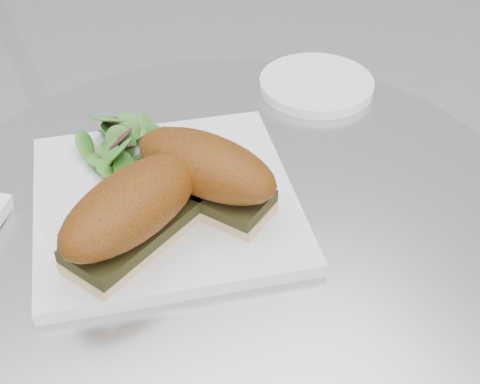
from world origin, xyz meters
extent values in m
cylinder|color=#AAADB1|center=(0.00, 0.00, 0.72)|extent=(0.70, 0.70, 0.02)
cube|color=silver|center=(-0.06, 0.05, 0.74)|extent=(0.34, 0.34, 0.02)
cube|color=tan|center=(-0.11, -0.01, 0.75)|extent=(0.17, 0.12, 0.01)
cube|color=black|center=(-0.11, -0.01, 0.77)|extent=(0.16, 0.12, 0.01)
ellipsoid|color=#633509|center=(-0.11, -0.01, 0.80)|extent=(0.19, 0.15, 0.06)
cube|color=tan|center=(-0.02, 0.01, 0.75)|extent=(0.12, 0.16, 0.01)
cube|color=black|center=(-0.02, 0.01, 0.77)|extent=(0.12, 0.15, 0.01)
ellipsoid|color=#633509|center=(-0.02, 0.01, 0.80)|extent=(0.15, 0.18, 0.06)
cylinder|color=silver|center=(0.22, 0.18, 0.74)|extent=(0.16, 0.16, 0.01)
camera|label=1|loc=(-0.25, -0.49, 1.22)|focal=50.00mm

